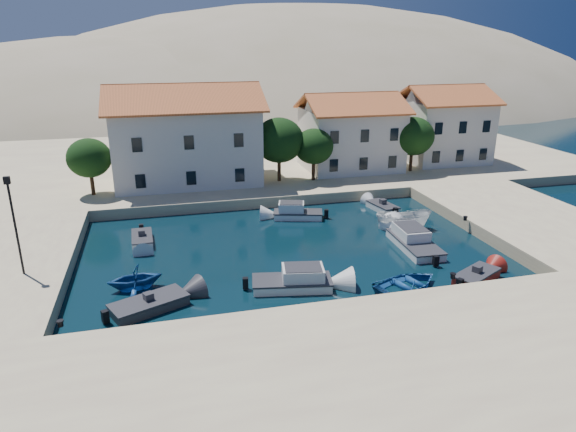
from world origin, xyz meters
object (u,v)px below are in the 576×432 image
at_px(building_right, 444,123).
at_px(lamppost, 13,217).
at_px(building_left, 186,133).
at_px(boat_east, 403,228).
at_px(building_mid, 351,131).
at_px(cabin_cruiser_south, 292,281).
at_px(rowboat_south, 407,288).
at_px(cabin_cruiser_east, 415,242).

xyz_separation_m(building_right, lamppost, (-41.50, -22.00, -0.72)).
distance_m(building_left, boat_east, 23.59).
distance_m(building_right, boat_east, 23.32).
relative_size(building_mid, building_right, 1.11).
height_order(cabin_cruiser_south, rowboat_south, cabin_cruiser_south).
height_order(rowboat_south, cabin_cruiser_east, cabin_cruiser_east).
height_order(building_right, boat_east, building_right).
height_order(building_mid, cabin_cruiser_south, building_mid).
bearing_deg(lamppost, building_left, 60.10).
bearing_deg(building_left, cabin_cruiser_east, -52.91).
height_order(building_right, lamppost, building_right).
relative_size(cabin_cruiser_south, boat_east, 1.17).
distance_m(building_right, lamppost, 46.98).
bearing_deg(rowboat_south, building_right, -50.36).
relative_size(building_left, rowboat_south, 3.23).
relative_size(lamppost, cabin_cruiser_south, 1.19).
relative_size(building_left, cabin_cruiser_south, 2.80).
bearing_deg(rowboat_south, boat_east, -42.03).
bearing_deg(cabin_cruiser_east, boat_east, -11.74).
height_order(building_mid, rowboat_south, building_mid).
height_order(lamppost, boat_east, lamppost).
relative_size(building_right, boat_east, 2.11).
bearing_deg(building_right, building_mid, -175.24).
relative_size(rowboat_south, boat_east, 1.01).
bearing_deg(building_right, lamppost, -152.07).
xyz_separation_m(building_mid, boat_east, (-1.74, -17.04, -5.22)).
bearing_deg(cabin_cruiser_south, cabin_cruiser_east, 31.17).
relative_size(cabin_cruiser_east, boat_east, 1.31).
bearing_deg(lamppost, boat_east, 8.13).
height_order(building_left, lamppost, building_left).
bearing_deg(building_left, lamppost, -119.90).
xyz_separation_m(cabin_cruiser_east, boat_east, (1.06, 4.07, -0.48)).
xyz_separation_m(building_mid, lamppost, (-29.50, -21.00, -0.47)).
distance_m(building_right, rowboat_south, 33.92).
bearing_deg(building_left, cabin_cruiser_south, -79.05).
bearing_deg(building_right, cabin_cruiser_south, -134.11).
relative_size(building_left, boat_east, 3.28).
distance_m(building_mid, cabin_cruiser_east, 21.81).
relative_size(building_right, rowboat_south, 2.08).
height_order(building_left, rowboat_south, building_left).
bearing_deg(building_mid, boat_east, -95.84).
distance_m(building_left, building_mid, 18.04).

